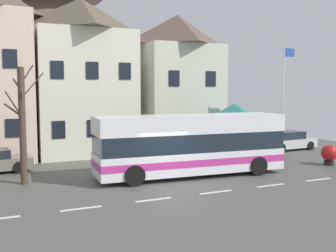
{
  "coord_description": "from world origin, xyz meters",
  "views": [
    {
      "loc": [
        -7.66,
        -16.52,
        4.57
      ],
      "look_at": [
        2.09,
        5.08,
        2.38
      ],
      "focal_mm": 43.05,
      "sensor_mm": 36.0,
      "label": 1
    }
  ],
  "objects_px": {
    "transit_bus": "(191,145)",
    "harbour_buoy": "(329,154)",
    "parked_car_01": "(287,141)",
    "flagpole": "(284,93)",
    "bare_tree_01": "(22,124)",
    "public_bench": "(223,144)",
    "bus_shelter": "(234,113)",
    "hilltop_castle": "(51,46)",
    "townhouse_01": "(82,77)",
    "pedestrian_00": "(232,151)",
    "townhouse_02": "(177,82)",
    "pedestrian_01": "(274,147)"
  },
  "relations": [
    {
      "from": "public_bench",
      "to": "pedestrian_00",
      "type": "bearing_deg",
      "value": -116.98
    },
    {
      "from": "townhouse_02",
      "to": "bare_tree_01",
      "type": "distance_m",
      "value": 14.45
    },
    {
      "from": "transit_bus",
      "to": "flagpole",
      "type": "height_order",
      "value": "flagpole"
    },
    {
      "from": "pedestrian_01",
      "to": "harbour_buoy",
      "type": "bearing_deg",
      "value": -46.7
    },
    {
      "from": "townhouse_01",
      "to": "parked_car_01",
      "type": "distance_m",
      "value": 15.87
    },
    {
      "from": "hilltop_castle",
      "to": "pedestrian_01",
      "type": "distance_m",
      "value": 31.65
    },
    {
      "from": "townhouse_02",
      "to": "hilltop_castle",
      "type": "relative_size",
      "value": 0.29
    },
    {
      "from": "parked_car_01",
      "to": "harbour_buoy",
      "type": "height_order",
      "value": "parked_car_01"
    },
    {
      "from": "pedestrian_00",
      "to": "bare_tree_01",
      "type": "relative_size",
      "value": 0.28
    },
    {
      "from": "bare_tree_01",
      "to": "townhouse_02",
      "type": "bearing_deg",
      "value": 33.31
    },
    {
      "from": "bus_shelter",
      "to": "hilltop_castle",
      "type": "bearing_deg",
      "value": 106.79
    },
    {
      "from": "townhouse_01",
      "to": "public_bench",
      "type": "relative_size",
      "value": 7.11
    },
    {
      "from": "public_bench",
      "to": "hilltop_castle",
      "type": "bearing_deg",
      "value": 109.98
    },
    {
      "from": "harbour_buoy",
      "to": "flagpole",
      "type": "bearing_deg",
      "value": 92.86
    },
    {
      "from": "townhouse_01",
      "to": "harbour_buoy",
      "type": "relative_size",
      "value": 8.84
    },
    {
      "from": "townhouse_01",
      "to": "pedestrian_01",
      "type": "relative_size",
      "value": 6.63
    },
    {
      "from": "public_bench",
      "to": "pedestrian_01",
      "type": "bearing_deg",
      "value": -84.08
    },
    {
      "from": "transit_bus",
      "to": "harbour_buoy",
      "type": "distance_m",
      "value": 9.05
    },
    {
      "from": "public_bench",
      "to": "flagpole",
      "type": "bearing_deg",
      "value": -53.44
    },
    {
      "from": "pedestrian_01",
      "to": "pedestrian_00",
      "type": "bearing_deg",
      "value": 178.66
    },
    {
      "from": "bus_shelter",
      "to": "public_bench",
      "type": "height_order",
      "value": "bus_shelter"
    },
    {
      "from": "transit_bus",
      "to": "bus_shelter",
      "type": "distance_m",
      "value": 7.02
    },
    {
      "from": "pedestrian_01",
      "to": "flagpole",
      "type": "xyz_separation_m",
      "value": [
        2.04,
        1.61,
        3.36
      ]
    },
    {
      "from": "parked_car_01",
      "to": "flagpole",
      "type": "relative_size",
      "value": 0.59
    },
    {
      "from": "pedestrian_01",
      "to": "bus_shelter",
      "type": "bearing_deg",
      "value": 115.75
    },
    {
      "from": "pedestrian_01",
      "to": "public_bench",
      "type": "xyz_separation_m",
      "value": [
        -0.53,
        5.07,
        -0.42
      ]
    },
    {
      "from": "townhouse_01",
      "to": "townhouse_02",
      "type": "bearing_deg",
      "value": -4.01
    },
    {
      "from": "transit_bus",
      "to": "flagpole",
      "type": "relative_size",
      "value": 1.38
    },
    {
      "from": "parked_car_01",
      "to": "pedestrian_00",
      "type": "distance_m",
      "value": 7.97
    },
    {
      "from": "bare_tree_01",
      "to": "hilltop_castle",
      "type": "bearing_deg",
      "value": 78.92
    },
    {
      "from": "transit_bus",
      "to": "bare_tree_01",
      "type": "height_order",
      "value": "bare_tree_01"
    },
    {
      "from": "hilltop_castle",
      "to": "pedestrian_01",
      "type": "relative_size",
      "value": 21.65
    },
    {
      "from": "townhouse_01",
      "to": "pedestrian_01",
      "type": "xyz_separation_m",
      "value": [
        10.2,
        -8.41,
        -4.53
      ]
    },
    {
      "from": "hilltop_castle",
      "to": "pedestrian_01",
      "type": "bearing_deg",
      "value": -72.35
    },
    {
      "from": "harbour_buoy",
      "to": "townhouse_01",
      "type": "bearing_deg",
      "value": 139.08
    },
    {
      "from": "townhouse_01",
      "to": "hilltop_castle",
      "type": "xyz_separation_m",
      "value": [
        0.97,
        20.61,
        4.1
      ]
    },
    {
      "from": "hilltop_castle",
      "to": "harbour_buoy",
      "type": "height_order",
      "value": "hilltop_castle"
    },
    {
      "from": "bus_shelter",
      "to": "harbour_buoy",
      "type": "relative_size",
      "value": 2.94
    },
    {
      "from": "bus_shelter",
      "to": "harbour_buoy",
      "type": "bearing_deg",
      "value": -54.99
    },
    {
      "from": "flagpole",
      "to": "public_bench",
      "type": "bearing_deg",
      "value": 126.56
    },
    {
      "from": "public_bench",
      "to": "parked_car_01",
      "type": "bearing_deg",
      "value": -18.65
    },
    {
      "from": "public_bench",
      "to": "flagpole",
      "type": "height_order",
      "value": "flagpole"
    },
    {
      "from": "townhouse_01",
      "to": "parked_car_01",
      "type": "xyz_separation_m",
      "value": [
        14.33,
        -4.91,
        -4.74
      ]
    },
    {
      "from": "hilltop_castle",
      "to": "flagpole",
      "type": "bearing_deg",
      "value": -67.64
    },
    {
      "from": "townhouse_02",
      "to": "harbour_buoy",
      "type": "bearing_deg",
      "value": -63.12
    },
    {
      "from": "bus_shelter",
      "to": "bare_tree_01",
      "type": "xyz_separation_m",
      "value": [
        -13.64,
        -2.58,
        -0.07
      ]
    },
    {
      "from": "townhouse_01",
      "to": "harbour_buoy",
      "type": "distance_m",
      "value": 17.13
    },
    {
      "from": "parked_car_01",
      "to": "public_bench",
      "type": "distance_m",
      "value": 4.91
    },
    {
      "from": "pedestrian_01",
      "to": "flagpole",
      "type": "relative_size",
      "value": 0.22
    },
    {
      "from": "townhouse_02",
      "to": "public_bench",
      "type": "xyz_separation_m",
      "value": [
        2.44,
        -2.83,
        -4.61
      ]
    }
  ]
}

